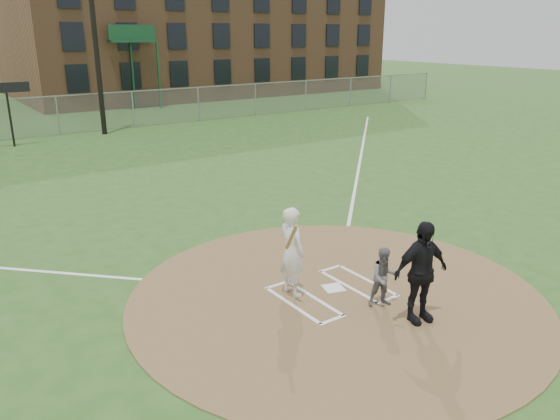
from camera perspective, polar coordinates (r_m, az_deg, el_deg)
ground at (r=11.31m, az=5.86°, el=-8.88°), size 140.00×140.00×0.00m
dirt_circle at (r=11.31m, az=5.86°, el=-8.84°), size 8.40×8.40×0.02m
home_plate at (r=11.53m, az=5.61°, el=-8.14°), size 0.51×0.51×0.03m
foul_line_first at (r=23.37m, az=8.39°, el=5.32°), size 17.04×17.04×0.01m
catcher at (r=10.79m, az=10.84°, el=-6.90°), size 0.71×0.64×1.19m
umpire at (r=10.24m, az=14.51°, el=-6.30°), size 1.20×0.66×1.94m
batters_boxes at (r=11.40m, az=5.37°, el=-8.50°), size 2.08×1.88×0.01m
batter_at_plate at (r=10.91m, az=1.24°, el=-4.34°), size 0.66×1.05×1.85m
outfield_fence at (r=30.59m, az=-22.20°, el=9.13°), size 56.08×0.08×2.03m
brick_warehouse at (r=50.92m, az=-8.92°, el=20.64°), size 30.00×17.17×15.00m
scoreboard_sign at (r=28.22m, az=-26.66°, el=10.72°), size 2.00×0.10×2.93m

